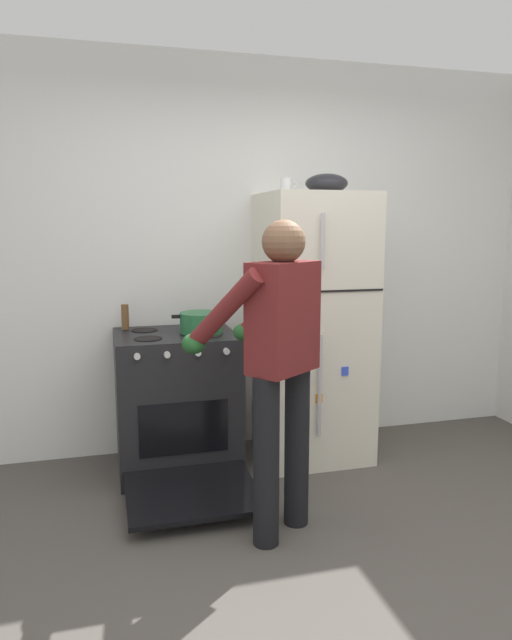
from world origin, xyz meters
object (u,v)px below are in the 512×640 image
Objects in this scene: person_cook at (276,351)px; refrigerator at (313,327)px; mixing_bowl at (327,183)px; coffee_mug at (287,186)px; stove_range at (177,403)px; red_pot at (201,323)px; pepper_mill at (125,317)px.

refrigerator is at bearing 59.79° from person_cook.
coffee_mug is at bearing 169.01° from mixing_bowl.
refrigerator reaches higher than stove_range.
stove_range is 1.12m from person_cook.
stove_range is at bearing 168.62° from red_pot.
refrigerator is at bearing -179.79° from mixing_bowl.
pepper_mill is (-1.05, 0.15, -0.85)m from coffee_mug.
stove_range is at bearing -174.85° from coffee_mug.
person_cook is 1.32m from pepper_mill.
mixing_bowl reaches higher than coffee_mug.
coffee_mug is 0.26m from mixing_bowl.
person_cook is at bearing -75.63° from red_pot.
mixing_bowl reaches higher than refrigerator.
red_pot is at bearing 104.37° from person_cook.
coffee_mug is 0.69× the size of pepper_mill.
refrigerator is at bearing -9.26° from pepper_mill.
stove_range is 0.55m from red_pot.
stove_range is 0.76× the size of person_cook.
red_pot is at bearing -176.63° from mixing_bowl.
refrigerator is 1.08m from person_cook.
person_cook reaches higher than pepper_mill.
stove_range is at bearing -178.99° from mixing_bowl.
red_pot is 0.52m from pepper_mill.
refrigerator is 1.25m from pepper_mill.
red_pot is 1.22m from mixing_bowl.
refrigerator is 0.77m from red_pot.
refrigerator is at bearing 3.70° from red_pot.
refrigerator is 1.03m from stove_range.
person_cook is at bearing -58.79° from pepper_mill.
coffee_mug is at bearing 5.15° from stove_range.
coffee_mug is at bearing -8.12° from pepper_mill.
mixing_bowl reaches higher than pepper_mill.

